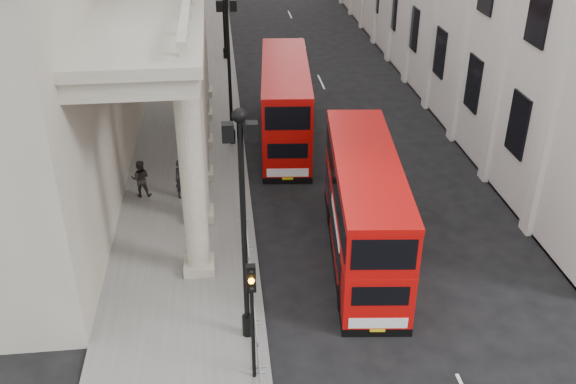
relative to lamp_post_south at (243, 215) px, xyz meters
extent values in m
cube|color=slate|center=(-2.40, 26.00, -4.85)|extent=(6.00, 140.00, 0.12)
cube|color=slate|center=(14.10, 26.00, -4.85)|extent=(3.00, 140.00, 0.12)
cube|color=slate|center=(0.55, 26.00, -4.84)|extent=(0.20, 140.00, 0.14)
cube|color=gray|center=(-9.90, 14.00, 1.09)|extent=(9.00, 28.00, 12.00)
cylinder|color=black|center=(0.00, 0.00, -4.39)|extent=(0.36, 0.36, 0.80)
cylinder|color=black|center=(0.00, 0.00, -0.79)|extent=(0.18, 0.18, 8.00)
sphere|color=black|center=(0.00, 0.00, 3.31)|extent=(0.44, 0.44, 0.44)
cube|color=black|center=(0.35, 0.00, 2.81)|extent=(0.35, 0.35, 0.55)
cube|color=black|center=(-0.35, 0.00, 2.81)|extent=(0.35, 0.35, 0.55)
cylinder|color=black|center=(0.00, 16.00, -4.39)|extent=(0.36, 0.36, 0.80)
cylinder|color=black|center=(0.00, 16.00, -0.79)|extent=(0.18, 0.18, 8.00)
cube|color=black|center=(0.35, 16.00, 2.81)|extent=(0.35, 0.35, 0.55)
cube|color=black|center=(-0.35, 16.00, 2.81)|extent=(0.35, 0.35, 0.55)
cylinder|color=black|center=(0.00, 32.00, -4.39)|extent=(0.36, 0.36, 0.80)
cylinder|color=black|center=(0.00, 32.00, -0.79)|extent=(0.18, 0.18, 8.00)
cylinder|color=black|center=(0.10, -2.00, -3.09)|extent=(0.12, 0.12, 3.40)
cube|color=black|center=(0.10, -2.00, -0.94)|extent=(0.28, 0.22, 0.90)
sphere|color=black|center=(0.10, -2.13, -0.64)|extent=(0.18, 0.18, 0.18)
sphere|color=orange|center=(0.10, -2.13, -0.94)|extent=(0.18, 0.18, 0.18)
sphere|color=black|center=(0.10, -2.13, -1.24)|extent=(0.18, 0.18, 0.18)
cube|color=gray|center=(0.25, -0.60, -4.24)|extent=(0.50, 2.30, 1.10)
cube|color=gray|center=(0.25, 1.75, -4.24)|extent=(0.50, 2.30, 1.10)
cube|color=gray|center=(0.25, 4.10, -4.24)|extent=(0.50, 2.30, 1.10)
cube|color=gray|center=(0.25, 6.45, -4.24)|extent=(0.50, 2.30, 1.10)
cube|color=#BF0A08|center=(4.95, 4.53, -3.61)|extent=(3.42, 10.32, 1.93)
cube|color=#BF0A08|center=(4.95, 4.53, -1.61)|extent=(3.42, 10.32, 1.69)
cube|color=#BF0A08|center=(4.95, 4.53, -0.64)|extent=(3.46, 10.37, 0.24)
cube|color=black|center=(4.95, 4.53, -4.74)|extent=(3.43, 10.33, 0.34)
cube|color=black|center=(4.95, 4.53, -3.37)|extent=(3.28, 8.41, 0.96)
cube|color=black|center=(4.95, 4.53, -1.51)|extent=(3.42, 9.75, 1.06)
cube|color=white|center=(4.44, -0.50, -4.28)|extent=(2.02, 0.26, 0.43)
cube|color=yellow|center=(4.44, -0.51, -4.60)|extent=(0.53, 0.09, 0.13)
cylinder|color=black|center=(3.51, 1.14, -4.43)|extent=(0.40, 0.99, 0.96)
cylinder|color=black|center=(5.68, 0.92, -4.43)|extent=(0.40, 0.99, 0.96)
cylinder|color=black|center=(4.10, 6.99, -4.43)|extent=(0.40, 0.99, 0.96)
cylinder|color=black|center=(6.27, 6.78, -4.43)|extent=(0.40, 0.99, 0.96)
cube|color=#B10908|center=(3.01, 16.16, -3.58)|extent=(3.32, 10.53, 1.97)
cube|color=#B10908|center=(3.01, 16.16, -1.53)|extent=(3.32, 10.53, 1.73)
cube|color=#B10908|center=(3.01, 16.16, -0.54)|extent=(3.36, 10.57, 0.25)
cube|color=black|center=(3.01, 16.16, -4.74)|extent=(3.34, 10.53, 0.35)
cube|color=black|center=(3.01, 16.16, -3.33)|extent=(3.22, 8.57, 0.99)
cube|color=black|center=(3.01, 16.16, -1.43)|extent=(3.33, 9.95, 1.09)
cube|color=white|center=(2.58, 11.00, -4.27)|extent=(2.07, 0.23, 0.44)
cube|color=yellow|center=(2.58, 10.99, -4.60)|extent=(0.54, 0.08, 0.13)
cylinder|color=black|center=(1.60, 12.66, -4.42)|extent=(0.40, 1.01, 0.99)
cylinder|color=black|center=(3.82, 12.47, -4.42)|extent=(0.40, 1.01, 0.99)
cylinder|color=black|center=(2.10, 18.66, -4.42)|extent=(0.40, 1.01, 0.99)
cylinder|color=black|center=(4.32, 18.47, -4.42)|extent=(0.40, 1.01, 0.99)
imported|color=black|center=(-2.56, 10.06, -3.83)|extent=(0.83, 0.75, 1.91)
imported|color=#292421|center=(-4.49, 10.37, -3.87)|extent=(0.92, 0.73, 1.84)
imported|color=black|center=(-2.26, 18.08, -3.89)|extent=(0.89, 0.59, 1.80)
camera|label=1|loc=(-0.47, -17.06, 10.22)|focal=40.00mm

